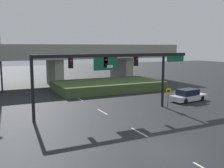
# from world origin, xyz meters

# --- Properties ---
(ground_plane) EXTENTS (160.00, 160.00, 0.00)m
(ground_plane) POSITION_xyz_m (0.00, 0.00, 0.00)
(ground_plane) COLOR black
(lane_markings) EXTENTS (0.14, 37.81, 0.01)m
(lane_markings) POSITION_xyz_m (0.00, 14.31, 0.00)
(lane_markings) COLOR silver
(lane_markings) RESTS_ON ground
(signal_gantry) EXTENTS (16.74, 0.44, 5.88)m
(signal_gantry) POSITION_xyz_m (0.97, 10.06, 4.81)
(signal_gantry) COLOR black
(signal_gantry) RESTS_ON ground
(speed_limit_sign) EXTENTS (0.60, 0.11, 2.26)m
(speed_limit_sign) POSITION_xyz_m (6.81, 8.98, 1.48)
(speed_limit_sign) COLOR #4C4C4C
(speed_limit_sign) RESTS_ON ground
(overpass_bridge) EXTENTS (44.65, 8.33, 6.88)m
(overpass_bridge) POSITION_xyz_m (0.00, 30.73, 4.73)
(overpass_bridge) COLOR gray
(overpass_bridge) RESTS_ON ground
(grass_embankment) EXTENTS (15.84, 8.89, 1.30)m
(grass_embankment) POSITION_xyz_m (6.29, 23.06, 0.65)
(grass_embankment) COLOR #42562D
(grass_embankment) RESTS_ON ground
(parked_sedan_near_right) EXTENTS (4.92, 2.37, 1.48)m
(parked_sedan_near_right) POSITION_xyz_m (11.46, 11.06, 0.68)
(parked_sedan_near_right) COLOR silver
(parked_sedan_near_right) RESTS_ON ground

